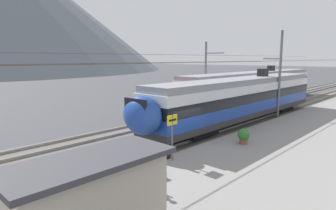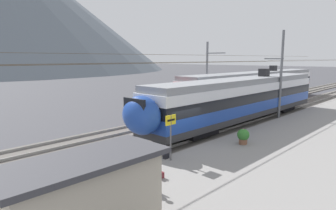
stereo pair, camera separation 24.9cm
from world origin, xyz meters
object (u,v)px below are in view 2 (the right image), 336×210
at_px(handbag_beside_passenger, 160,175).
at_px(platform_sign, 171,127).
at_px(train_far_track, 255,85).
at_px(catenary_mast_mid, 280,74).
at_px(platform_shelter, 86,202).
at_px(train_near_platform, 241,98).
at_px(handbag_near_sign, 166,156).
at_px(catenary_mast_far_side, 208,73).
at_px(potted_plant_platform_edge, 243,135).
at_px(passenger_walking, 136,163).

bearing_deg(handbag_beside_passenger, platform_sign, 32.60).
bearing_deg(train_far_track, platform_sign, -162.19).
distance_m(catenary_mast_mid, platform_shelter, 22.58).
bearing_deg(handbag_beside_passenger, train_near_platform, 16.12).
bearing_deg(platform_shelter, catenary_mast_mid, 11.10).
relative_size(handbag_near_sign, platform_shelter, 0.08).
relative_size(train_near_platform, handbag_beside_passenger, 59.93).
bearing_deg(train_far_track, handbag_near_sign, -162.99).
bearing_deg(catenary_mast_far_side, catenary_mast_mid, -91.52).
xyz_separation_m(platform_sign, handbag_near_sign, (0.03, 0.36, -1.60)).
distance_m(catenary_mast_far_side, potted_plant_platform_edge, 15.06).
relative_size(platform_sign, potted_plant_platform_edge, 2.49).
bearing_deg(train_far_track, catenary_mast_mid, -140.02).
xyz_separation_m(train_far_track, handbag_beside_passenger, (-24.63, -8.54, -1.78)).
bearing_deg(passenger_walking, catenary_mast_mid, 6.84).
relative_size(train_far_track, catenary_mast_far_side, 0.59).
height_order(train_near_platform, platform_sign, train_near_platform).
height_order(catenary_mast_far_side, platform_sign, catenary_mast_far_side).
relative_size(platform_sign, handbag_beside_passenger, 6.03).
bearing_deg(platform_sign, handbag_near_sign, 85.65).
distance_m(train_far_track, handbag_beside_passenger, 26.13).
xyz_separation_m(platform_sign, platform_shelter, (-6.63, -3.13, -0.41)).
distance_m(train_near_platform, potted_plant_platform_edge, 7.25).
distance_m(catenary_mast_mid, handbag_near_sign, 15.82).
bearing_deg(catenary_mast_far_side, platform_sign, -149.40).
bearing_deg(handbag_beside_passenger, train_far_track, 19.12).
xyz_separation_m(catenary_mast_mid, passenger_walking, (-18.55, -2.23, -2.83)).
distance_m(catenary_mast_mid, potted_plant_platform_edge, 10.99).
xyz_separation_m(train_near_platform, potted_plant_platform_edge, (-6.06, -3.73, -1.37)).
bearing_deg(handbag_near_sign, train_near_platform, 11.11).
relative_size(passenger_walking, platform_shelter, 0.37).
bearing_deg(potted_plant_platform_edge, platform_sign, 167.19).
bearing_deg(potted_plant_platform_edge, platform_shelter, -170.57).
distance_m(train_far_track, potted_plant_platform_edge, 19.48).
distance_m(train_far_track, catenary_mast_far_side, 7.50).
relative_size(potted_plant_platform_edge, platform_shelter, 0.21).
height_order(passenger_walking, platform_shelter, platform_shelter).
xyz_separation_m(catenary_mast_far_side, platform_shelter, (-22.24, -12.37, -2.25)).
relative_size(catenary_mast_mid, handbag_near_sign, 127.48).
distance_m(catenary_mast_mid, passenger_walking, 18.90).
bearing_deg(train_far_track, train_near_platform, -157.55).
height_order(train_near_platform, train_far_track, same).
xyz_separation_m(passenger_walking, handbag_beside_passenger, (1.19, -0.22, -0.81)).
relative_size(train_near_platform, catenary_mast_mid, 0.48).
height_order(train_near_platform, potted_plant_platform_edge, train_near_platform).
height_order(platform_sign, handbag_beside_passenger, platform_sign).
distance_m(train_near_platform, train_far_track, 12.38).
bearing_deg(catenary_mast_far_side, handbag_beside_passenger, -149.17).
height_order(handbag_near_sign, platform_shelter, platform_shelter).
xyz_separation_m(train_far_track, catenary_mast_mid, (-7.27, -6.09, 1.86)).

